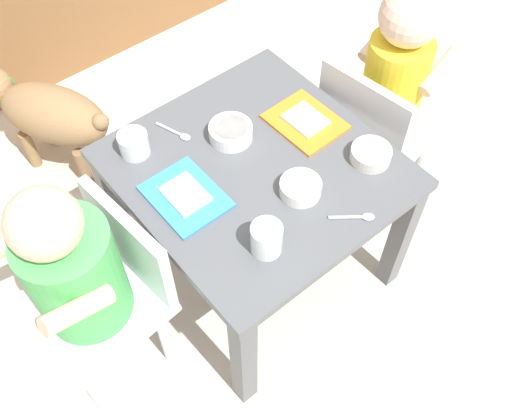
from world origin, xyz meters
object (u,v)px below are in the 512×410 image
(dog, at_px, (47,112))
(food_tray_left, at_px, (186,196))
(dining_table, at_px, (256,185))
(veggie_bowl_near, at_px, (371,154))
(spoon_by_right_tray, at_px, (177,133))
(food_tray_right, at_px, (305,121))
(water_cup_right, at_px, (134,145))
(seated_child_right, at_px, (393,81))
(cereal_bowl_left_side, at_px, (231,132))
(cereal_bowl_right_side, at_px, (300,188))
(spoon_by_left_tray, at_px, (357,217))
(water_cup_left, at_px, (266,240))
(seated_child_left, at_px, (79,272))

(dog, distance_m, food_tray_left, 0.72)
(dining_table, height_order, veggie_bowl_near, veggie_bowl_near)
(dog, bearing_deg, spoon_by_right_tray, -73.87)
(food_tray_right, relative_size, water_cup_right, 2.54)
(food_tray_left, height_order, veggie_bowl_near, veggie_bowl_near)
(seated_child_right, height_order, cereal_bowl_left_side, seated_child_right)
(food_tray_left, xyz_separation_m, spoon_by_right_tray, (0.09, 0.17, -0.00))
(cereal_bowl_left_side, bearing_deg, dining_table, -95.01)
(cereal_bowl_right_side, distance_m, spoon_by_right_tray, 0.34)
(water_cup_right, height_order, spoon_by_left_tray, water_cup_right)
(seated_child_right, relative_size, veggie_bowl_near, 7.45)
(food_tray_left, distance_m, cereal_bowl_right_side, 0.25)
(food_tray_right, height_order, water_cup_left, water_cup_left)
(food_tray_right, xyz_separation_m, water_cup_right, (-0.37, 0.18, 0.02))
(seated_child_left, relative_size, water_cup_right, 9.92)
(seated_child_left, xyz_separation_m, cereal_bowl_right_side, (0.47, -0.14, 0.03))
(food_tray_left, relative_size, water_cup_right, 2.59)
(water_cup_left, height_order, veggie_bowl_near, water_cup_left)
(water_cup_left, bearing_deg, dog, 96.71)
(veggie_bowl_near, height_order, spoon_by_left_tray, veggie_bowl_near)
(water_cup_right, height_order, cereal_bowl_right_side, water_cup_right)
(dining_table, height_order, spoon_by_left_tray, spoon_by_left_tray)
(cereal_bowl_left_side, xyz_separation_m, spoon_by_left_tray, (0.06, -0.35, -0.02))
(veggie_bowl_near, bearing_deg, water_cup_left, -174.50)
(food_tray_right, height_order, water_cup_right, water_cup_right)
(dog, distance_m, food_tray_right, 0.82)
(veggie_bowl_near, bearing_deg, spoon_by_left_tray, -145.54)
(seated_child_left, distance_m, dog, 0.75)
(food_tray_right, relative_size, cereal_bowl_right_side, 1.91)
(food_tray_left, relative_size, spoon_by_left_tray, 2.09)
(seated_child_right, height_order, water_cup_right, seated_child_right)
(spoon_by_left_tray, bearing_deg, food_tray_right, 69.34)
(water_cup_right, relative_size, spoon_by_left_tray, 0.80)
(cereal_bowl_left_side, bearing_deg, veggie_bowl_near, -51.33)
(dog, relative_size, food_tray_right, 2.47)
(dog, relative_size, cereal_bowl_left_side, 4.24)
(food_tray_left, xyz_separation_m, cereal_bowl_right_side, (0.20, -0.15, 0.01))
(food_tray_right, height_order, cereal_bowl_left_side, cereal_bowl_left_side)
(seated_child_right, relative_size, cereal_bowl_left_side, 6.78)
(cereal_bowl_right_side, distance_m, cereal_bowl_left_side, 0.23)
(dining_table, xyz_separation_m, water_cup_right, (-0.19, 0.21, 0.10))
(dog, height_order, cereal_bowl_right_side, cereal_bowl_right_side)
(food_tray_left, height_order, spoon_by_left_tray, food_tray_left)
(food_tray_right, height_order, spoon_by_right_tray, food_tray_right)
(food_tray_left, distance_m, water_cup_left, 0.22)
(spoon_by_right_tray, bearing_deg, veggie_bowl_near, -49.55)
(water_cup_right, bearing_deg, spoon_by_left_tray, -60.21)
(spoon_by_left_tray, bearing_deg, cereal_bowl_right_side, 110.25)
(seated_child_left, bearing_deg, cereal_bowl_right_side, -16.25)
(dining_table, height_order, seated_child_right, seated_child_right)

